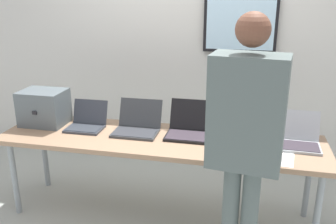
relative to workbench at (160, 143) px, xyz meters
name	(u,v)px	position (x,y,z in m)	size (l,w,h in m)	color
ground	(160,216)	(0.00, 0.00, -0.70)	(8.00, 8.00, 0.04)	#A1A8A0
back_wall	(186,47)	(0.01, 1.13, 0.64)	(8.00, 0.11, 2.63)	silver
workbench	(160,143)	(0.00, 0.00, 0.00)	(2.69, 0.70, 0.73)	#97765A
equipment_box	(44,107)	(-1.10, 0.10, 0.21)	(0.39, 0.32, 0.31)	#525D62
laptop_station_0	(87,122)	(-0.69, 0.09, 0.10)	(0.32, 0.30, 0.23)	#343942
laptop_station_1	(137,125)	(-0.22, 0.10, 0.11)	(0.38, 0.36, 0.25)	#34383B
laptop_station_2	(188,128)	(0.22, 0.13, 0.11)	(0.36, 0.37, 0.27)	black
laptop_station_3	(239,132)	(0.64, 0.12, 0.11)	(0.39, 0.36, 0.26)	#B1AFB2
laptop_station_4	(295,138)	(1.08, 0.10, 0.11)	(0.38, 0.36, 0.24)	#A8AEB3
person	(246,131)	(0.69, -0.62, 0.41)	(0.49, 0.63, 1.79)	#546160
coffee_mug	(243,152)	(0.69, -0.25, 0.10)	(0.07, 0.07, 0.10)	#C53834
paper_sheet	(279,157)	(0.94, -0.17, 0.05)	(0.24, 0.32, 0.00)	white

